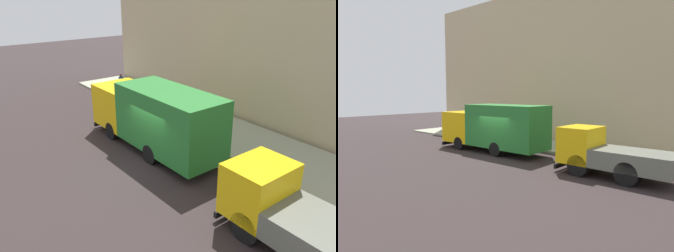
# 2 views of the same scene
# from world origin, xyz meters

# --- Properties ---
(ground) EXTENTS (80.00, 80.00, 0.00)m
(ground) POSITION_xyz_m (0.00, 0.00, 0.00)
(ground) COLOR #2F2626
(sidewalk) EXTENTS (4.09, 30.00, 0.12)m
(sidewalk) POSITION_xyz_m (5.05, 0.00, 0.06)
(sidewalk) COLOR #9EA288
(sidewalk) RESTS_ON ground
(building_facade) EXTENTS (0.50, 30.00, 12.65)m
(building_facade) POSITION_xyz_m (7.59, 0.00, 6.33)
(building_facade) COLOR tan
(building_facade) RESTS_ON ground
(large_utility_truck) EXTENTS (2.48, 8.16, 3.20)m
(large_utility_truck) POSITION_xyz_m (0.86, 1.10, 1.72)
(large_utility_truck) COLOR yellow
(large_utility_truck) RESTS_ON ground
(small_flatbed_truck) EXTENTS (2.13, 5.37, 2.30)m
(small_flatbed_truck) POSITION_xyz_m (0.13, -7.06, 1.12)
(small_flatbed_truck) COLOR yellow
(small_flatbed_truck) RESTS_ON ground
(pedestrian_walking) EXTENTS (0.48, 0.48, 1.79)m
(pedestrian_walking) POSITION_xyz_m (3.74, 5.19, 1.07)
(pedestrian_walking) COLOR black
(pedestrian_walking) RESTS_ON sidewalk
(pedestrian_standing) EXTENTS (0.51, 0.51, 1.70)m
(pedestrian_standing) POSITION_xyz_m (3.92, 7.49, 1.02)
(pedestrian_standing) COLOR brown
(pedestrian_standing) RESTS_ON sidewalk
(pedestrian_third) EXTENTS (0.50, 0.50, 1.68)m
(pedestrian_third) POSITION_xyz_m (3.77, 9.29, 1.01)
(pedestrian_third) COLOR #3F3C4F
(pedestrian_third) RESTS_ON sidewalk
(traffic_cone_orange) EXTENTS (0.51, 0.51, 0.73)m
(traffic_cone_orange) POSITION_xyz_m (3.70, 4.55, 0.49)
(traffic_cone_orange) COLOR orange
(traffic_cone_orange) RESTS_ON sidewalk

